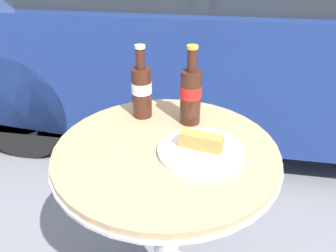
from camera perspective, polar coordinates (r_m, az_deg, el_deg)
The scene contains 5 objects.
bistro_table at distance 1.06m, azimuth -0.30°, elevation -12.70°, with size 0.65×0.65×0.70m.
cola_bottle_left at distance 1.02m, azimuth 3.98°, elevation 5.60°, with size 0.07×0.07×0.25m.
cola_bottle_right at distance 1.07m, azimuth -4.61°, elevation 6.35°, with size 0.07×0.07×0.24m.
lunch_plate_near at distance 0.91m, azimuth 5.73°, elevation -3.92°, with size 0.24×0.24×0.06m.
parked_car at distance 2.50m, azimuth 11.11°, elevation 16.34°, with size 4.14×1.80×1.39m.
Camera 1 is at (0.14, -0.77, 1.21)m, focal length 35.00 mm.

